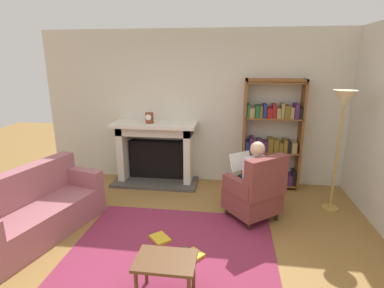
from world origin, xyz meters
TOP-DOWN VIEW (x-y plane):
  - ground at (0.00, 0.00)m, footprint 14.00×14.00m
  - back_wall at (0.00, 2.55)m, footprint 5.60×0.10m
  - area_rug at (0.00, 0.30)m, footprint 2.40×1.80m
  - fireplace at (-0.71, 2.30)m, footprint 1.52×0.64m
  - mantel_clock at (-0.78, 2.20)m, footprint 0.14×0.14m
  - bookshelf at (1.33, 2.33)m, footprint 0.98×0.32m
  - armchair_reading at (1.01, 1.11)m, footprint 0.89×0.88m
  - seated_reader at (0.93, 1.20)m, footprint 0.57×0.59m
  - sofa_floral at (-1.80, 0.35)m, footprint 1.13×1.83m
  - side_table at (0.09, -0.50)m, footprint 0.56×0.39m
  - scattered_books at (0.07, 0.20)m, footprint 0.75×0.63m
  - floor_lamp at (2.16, 1.58)m, footprint 0.32×0.32m

SIDE VIEW (x-z plane):
  - ground at x=0.00m, z-range 0.00..0.00m
  - area_rug at x=0.00m, z-range 0.00..0.01m
  - scattered_books at x=0.07m, z-range 0.01..0.05m
  - sofa_floral at x=-1.80m, z-range -0.10..0.75m
  - side_table at x=0.09m, z-range 0.15..0.57m
  - armchair_reading at x=1.01m, z-range -0.06..0.91m
  - fireplace at x=-0.71m, z-range 0.03..1.15m
  - seated_reader at x=0.93m, z-range 0.05..1.19m
  - bookshelf at x=1.33m, z-range -0.05..1.84m
  - mantel_clock at x=-0.78m, z-range 1.12..1.30m
  - back_wall at x=0.00m, z-range 0.00..2.70m
  - floor_lamp at x=2.16m, z-range 0.62..2.41m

